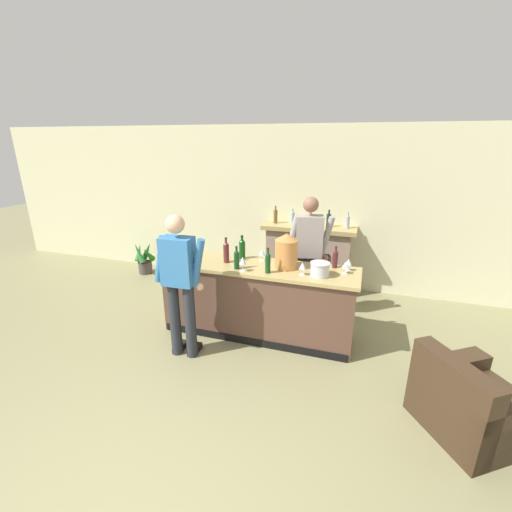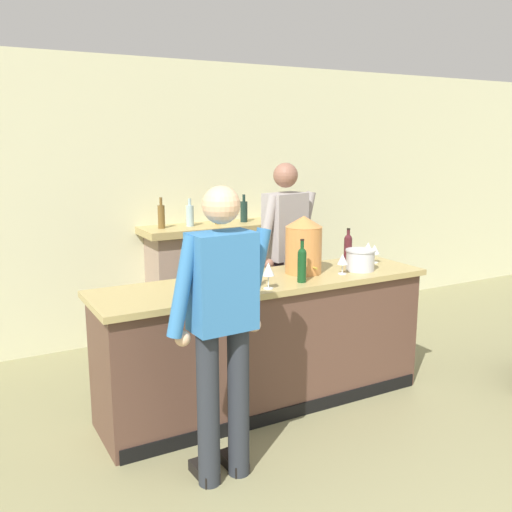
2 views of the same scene
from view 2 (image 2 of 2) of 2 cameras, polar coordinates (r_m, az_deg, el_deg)
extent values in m
cube|color=beige|center=(5.79, -9.78, 5.35)|extent=(12.00, 0.07, 2.75)
cube|color=brown|center=(4.34, 0.90, -8.92)|extent=(2.48, 0.61, 0.94)
cube|color=tan|center=(4.19, 0.93, -2.64)|extent=(2.55, 0.68, 0.04)
cube|color=black|center=(4.27, 3.05, -15.47)|extent=(2.43, 0.01, 0.10)
cube|color=gray|center=(5.90, -3.94, -2.65)|extent=(1.38, 0.44, 1.08)
cube|color=black|center=(5.73, -2.93, -4.45)|extent=(0.76, 0.02, 0.69)
cube|color=tan|center=(5.76, -3.94, 2.86)|extent=(1.54, 0.52, 0.07)
cylinder|color=brown|center=(5.52, -9.45, 3.89)|extent=(0.07, 0.07, 0.22)
cylinder|color=brown|center=(5.51, -9.50, 5.42)|extent=(0.03, 0.03, 0.07)
cylinder|color=#9CBABE|center=(5.63, -6.63, 4.01)|extent=(0.08, 0.08, 0.20)
cylinder|color=#9CBABE|center=(5.61, -6.66, 5.39)|extent=(0.03, 0.03, 0.07)
cylinder|color=brown|center=(5.75, -3.83, 4.24)|extent=(0.06, 0.06, 0.21)
cylinder|color=brown|center=(5.73, -3.85, 5.61)|extent=(0.03, 0.03, 0.07)
cylinder|color=#182E27|center=(5.88, -1.22, 4.45)|extent=(0.07, 0.07, 0.21)
cylinder|color=#182E27|center=(5.86, -1.22, 5.83)|extent=(0.03, 0.03, 0.07)
cylinder|color=#A4AEC2|center=(6.02, 1.30, 4.56)|extent=(0.07, 0.07, 0.20)
cylinder|color=#A4AEC2|center=(6.01, 1.30, 5.82)|extent=(0.03, 0.03, 0.07)
cylinder|color=#262A31|center=(3.48, -1.77, -14.34)|extent=(0.13, 0.13, 0.94)
cube|color=black|center=(3.74, -2.29, -19.90)|extent=(0.11, 0.24, 0.07)
cylinder|color=#262A31|center=(3.40, -4.79, -15.08)|extent=(0.13, 0.13, 0.94)
cube|color=black|center=(3.67, -5.20, -20.70)|extent=(0.11, 0.24, 0.07)
cube|color=teal|center=(3.18, -3.41, -2.57)|extent=(0.37, 0.24, 0.56)
cylinder|color=teal|center=(3.31, -0.07, -2.02)|extent=(0.20, 0.08, 0.57)
sphere|color=#DFAE85|center=(3.41, -0.25, -6.86)|extent=(0.09, 0.09, 0.09)
cylinder|color=teal|center=(3.10, -7.34, -3.06)|extent=(0.20, 0.08, 0.57)
sphere|color=#DFAE85|center=(3.20, -7.35, -8.18)|extent=(0.09, 0.09, 0.09)
sphere|color=#DFAE85|center=(3.10, -3.51, 5.12)|extent=(0.21, 0.21, 0.21)
cylinder|color=#392E3F|center=(5.03, 2.02, -5.82)|extent=(0.13, 0.13, 0.97)
cube|color=black|center=(5.13, 2.53, -10.78)|extent=(0.15, 0.26, 0.07)
cylinder|color=#392E3F|center=(5.16, 3.63, -5.36)|extent=(0.13, 0.13, 0.97)
cube|color=black|center=(5.27, 4.12, -10.21)|extent=(0.15, 0.26, 0.07)
cube|color=#9D9695|center=(4.92, 2.92, 3.01)|extent=(0.40, 0.29, 0.57)
cylinder|color=#9D9695|center=(4.75, 1.12, 2.76)|extent=(0.20, 0.08, 0.57)
sphere|color=#8E5F4C|center=(4.79, 1.27, -0.81)|extent=(0.09, 0.09, 0.09)
cylinder|color=#9D9695|center=(5.07, 4.94, 3.29)|extent=(0.20, 0.08, 0.57)
sphere|color=#8E5F4C|center=(5.11, 5.04, -0.07)|extent=(0.09, 0.09, 0.09)
sphere|color=#8E5F4C|center=(4.88, 2.98, 8.07)|extent=(0.21, 0.21, 0.21)
cylinder|color=#C87F41|center=(4.37, 4.77, 0.60)|extent=(0.28, 0.28, 0.36)
cone|color=#C87F41|center=(4.33, 4.82, 3.48)|extent=(0.28, 0.28, 0.08)
cylinder|color=#B29333|center=(4.26, 5.93, -1.20)|extent=(0.02, 0.04, 0.02)
cylinder|color=silver|center=(4.53, 10.39, -0.46)|extent=(0.22, 0.22, 0.15)
cylinder|color=silver|center=(4.52, 10.42, 0.57)|extent=(0.23, 0.23, 0.01)
cylinder|color=#0F381A|center=(3.91, -0.46, -1.86)|extent=(0.07, 0.07, 0.20)
sphere|color=#0F381A|center=(3.88, -0.46, -0.42)|extent=(0.06, 0.06, 0.06)
cylinder|color=#0F381A|center=(3.88, -0.46, 0.14)|extent=(0.03, 0.03, 0.08)
cylinder|color=black|center=(3.87, -0.47, 0.80)|extent=(0.03, 0.03, 0.01)
cylinder|color=#592325|center=(3.97, -4.40, -1.45)|extent=(0.08, 0.08, 0.23)
sphere|color=#592325|center=(3.94, -4.43, 0.20)|extent=(0.07, 0.07, 0.07)
cylinder|color=#592325|center=(3.93, -4.44, 0.85)|extent=(0.03, 0.03, 0.09)
cylinder|color=black|center=(3.92, -4.45, 1.58)|extent=(0.03, 0.03, 0.01)
cylinder|color=#114414|center=(4.21, -3.81, -0.74)|extent=(0.08, 0.08, 0.22)
sphere|color=#114414|center=(4.19, -3.83, 0.75)|extent=(0.08, 0.08, 0.08)
cylinder|color=#114414|center=(4.18, -3.83, 1.33)|extent=(0.03, 0.03, 0.09)
cylinder|color=black|center=(4.17, -3.84, 2.00)|extent=(0.04, 0.04, 0.01)
cylinder|color=#4B1C22|center=(4.88, 9.17, 0.65)|extent=(0.07, 0.07, 0.19)
sphere|color=#4B1C22|center=(4.86, 9.21, 1.75)|extent=(0.06, 0.06, 0.06)
cylinder|color=#4B1C22|center=(4.85, 9.22, 2.18)|extent=(0.03, 0.03, 0.07)
cylinder|color=black|center=(4.85, 9.24, 2.68)|extent=(0.03, 0.03, 0.01)
cylinder|color=#123E1B|center=(4.10, 4.61, -1.14)|extent=(0.06, 0.06, 0.22)
sphere|color=#123E1B|center=(4.07, 4.63, 0.36)|extent=(0.06, 0.06, 0.06)
cylinder|color=#123E1B|center=(4.07, 4.64, 0.94)|extent=(0.03, 0.03, 0.08)
cylinder|color=black|center=(4.06, 4.65, 1.62)|extent=(0.03, 0.03, 0.01)
cylinder|color=silver|center=(3.93, 1.24, -3.26)|extent=(0.07, 0.07, 0.01)
cylinder|color=silver|center=(3.92, 1.24, -2.59)|extent=(0.01, 0.01, 0.09)
cone|color=silver|center=(3.90, 1.25, -1.30)|extent=(0.08, 0.08, 0.09)
cylinder|color=silver|center=(4.85, 11.72, -0.63)|extent=(0.07, 0.07, 0.01)
cylinder|color=silver|center=(4.84, 11.73, -0.17)|extent=(0.01, 0.01, 0.07)
cone|color=silver|center=(4.82, 11.77, 0.67)|extent=(0.09, 0.09, 0.07)
cylinder|color=silver|center=(4.95, 11.10, -0.35)|extent=(0.07, 0.07, 0.01)
cylinder|color=silver|center=(4.94, 11.12, 0.08)|extent=(0.01, 0.01, 0.07)
cone|color=silver|center=(4.93, 11.15, 0.91)|extent=(0.08, 0.08, 0.07)
cylinder|color=silver|center=(4.35, -0.34, -1.78)|extent=(0.07, 0.07, 0.01)
cylinder|color=silver|center=(4.34, -0.34, -1.25)|extent=(0.01, 0.01, 0.08)
cone|color=silver|center=(4.32, -0.35, -0.20)|extent=(0.08, 0.08, 0.09)
cylinder|color=silver|center=(4.40, 8.61, -1.76)|extent=(0.07, 0.07, 0.01)
cylinder|color=silver|center=(4.39, 8.62, -1.27)|extent=(0.01, 0.01, 0.07)
cone|color=silver|center=(4.38, 8.65, -0.31)|extent=(0.08, 0.08, 0.08)
camera|label=1|loc=(3.32, 69.74, 13.17)|focal=24.00mm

